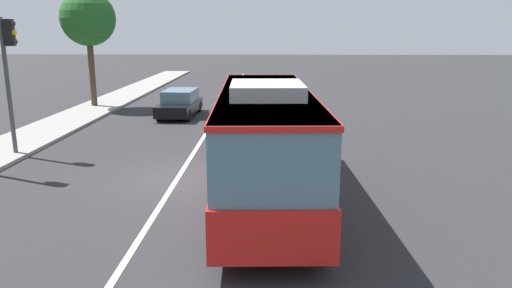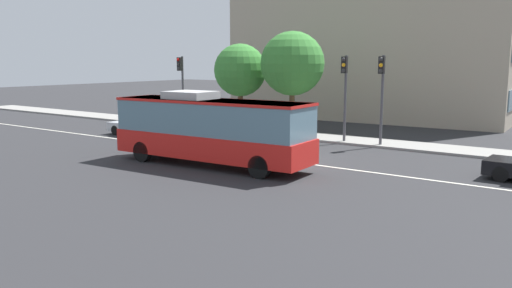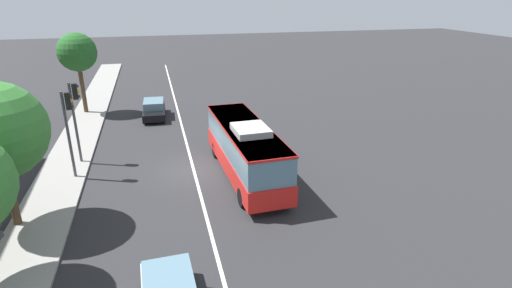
# 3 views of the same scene
# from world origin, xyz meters

# --- Properties ---
(ground_plane) EXTENTS (160.00, 160.00, 0.00)m
(ground_plane) POSITION_xyz_m (0.00, 0.00, 0.00)
(ground_plane) COLOR #28282B
(sidewalk_kerb) EXTENTS (80.00, 2.80, 0.14)m
(sidewalk_kerb) POSITION_xyz_m (0.00, 7.66, 0.07)
(sidewalk_kerb) COLOR gray
(sidewalk_kerb) RESTS_ON ground_plane
(lane_centre_line) EXTENTS (76.00, 0.16, 0.01)m
(lane_centre_line) POSITION_xyz_m (0.00, 0.00, 0.01)
(lane_centre_line) COLOR silver
(lane_centre_line) RESTS_ON ground_plane
(transit_bus) EXTENTS (10.10, 2.93, 3.46)m
(transit_bus) POSITION_xyz_m (-1.74, -2.89, 1.81)
(transit_bus) COLOR red
(transit_bus) RESTS_ON ground_plane
(sedan_silver) EXTENTS (4.57, 1.98, 1.46)m
(sedan_silver) POSITION_xyz_m (-11.91, 2.01, 0.72)
(sedan_silver) COLOR #B7BABF
(sedan_silver) RESTS_ON ground_plane
(traffic_light_near_corner) EXTENTS (0.34, 0.62, 5.20)m
(traffic_light_near_corner) POSITION_xyz_m (0.47, 6.67, 3.56)
(traffic_light_near_corner) COLOR #47474C
(traffic_light_near_corner) RESTS_ON ground_plane
(traffic_light_mid_block) EXTENTS (0.33, 0.62, 5.20)m
(traffic_light_mid_block) POSITION_xyz_m (-12.45, 6.46, 3.56)
(traffic_light_mid_block) COLOR #47474C
(traffic_light_mid_block) RESTS_ON ground_plane
(traffic_light_far_corner) EXTENTS (0.34, 0.62, 5.20)m
(traffic_light_far_corner) POSITION_xyz_m (2.75, 6.66, 3.56)
(traffic_light_far_corner) COLOR #47474C
(traffic_light_far_corner) RESTS_ON ground_plane
(street_tree_kerbside_left) EXTENTS (3.76, 3.76, 6.10)m
(street_tree_kerbside_left) POSITION_xyz_m (-8.72, 8.64, 4.21)
(street_tree_kerbside_left) COLOR #4C3823
(street_tree_kerbside_left) RESTS_ON ground_plane
(street_tree_kerbside_right) EXTENTS (4.29, 4.29, 6.85)m
(street_tree_kerbside_right) POSITION_xyz_m (-4.34, 8.63, 4.69)
(street_tree_kerbside_right) COLOR #4C3823
(street_tree_kerbside_right) RESTS_ON ground_plane
(office_block_background) EXTENTS (23.64, 14.80, 13.60)m
(office_block_background) POSITION_xyz_m (-4.32, 23.58, 6.80)
(office_block_background) COLOR tan
(office_block_background) RESTS_ON ground_plane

